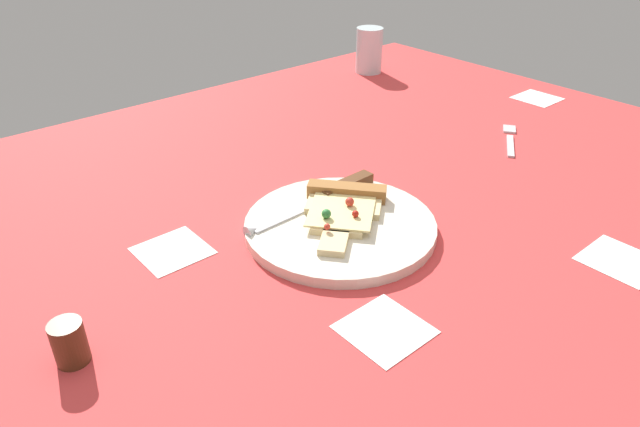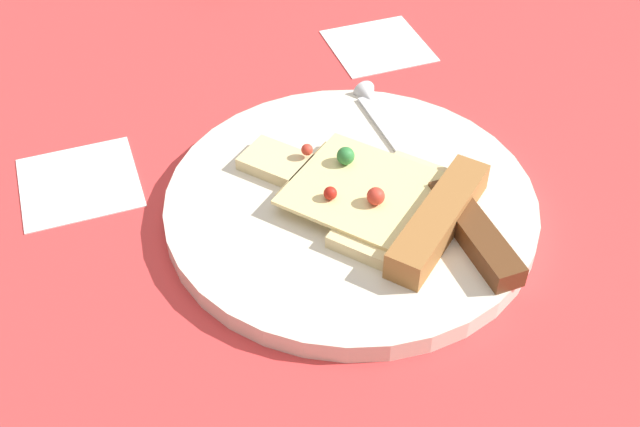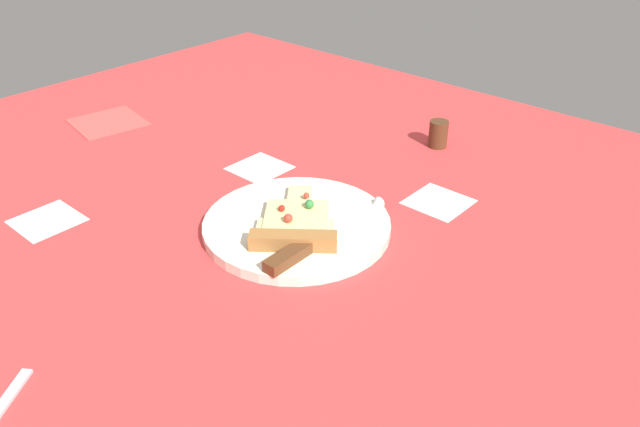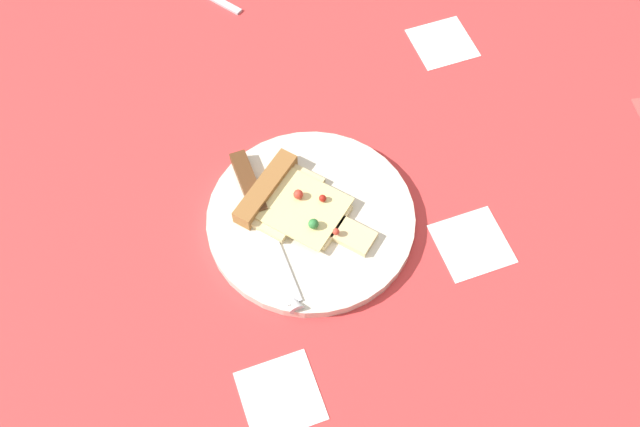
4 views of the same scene
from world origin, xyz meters
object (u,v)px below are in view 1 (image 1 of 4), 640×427
(plate, at_px, (340,226))
(fork, at_px, (510,138))
(pepper_shaker, at_px, (69,343))
(pizza_slice, at_px, (343,208))
(knife, at_px, (324,197))
(drinking_glass, at_px, (369,50))

(plate, bearing_deg, fork, -176.61)
(plate, distance_m, fork, 0.47)
(pepper_shaker, bearing_deg, pizza_slice, -176.98)
(pizza_slice, height_order, knife, pizza_slice)
(pepper_shaker, bearing_deg, plate, -179.25)
(pizza_slice, xyz_separation_m, pepper_shaker, (0.41, 0.02, 0.00))
(pizza_slice, xyz_separation_m, knife, (-0.00, -0.05, -0.00))
(plate, height_order, pepper_shaker, pepper_shaker)
(drinking_glass, height_order, pepper_shaker, drinking_glass)
(knife, height_order, drinking_glass, drinking_glass)
(knife, xyz_separation_m, pepper_shaker, (0.41, 0.07, 0.00))
(knife, height_order, pepper_shaker, pepper_shaker)
(plate, relative_size, fork, 2.03)
(pizza_slice, relative_size, fork, 1.35)
(fork, bearing_deg, drinking_glass, 133.68)
(knife, bearing_deg, fork, -95.50)
(plate, relative_size, pepper_shaker, 5.49)
(pizza_slice, relative_size, drinking_glass, 1.64)
(plate, xyz_separation_m, drinking_glass, (-0.57, -0.52, 0.05))
(drinking_glass, bearing_deg, pepper_shaker, 28.59)
(plate, bearing_deg, drinking_glass, -137.87)
(pepper_shaker, xyz_separation_m, fork, (-0.86, -0.03, -0.02))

